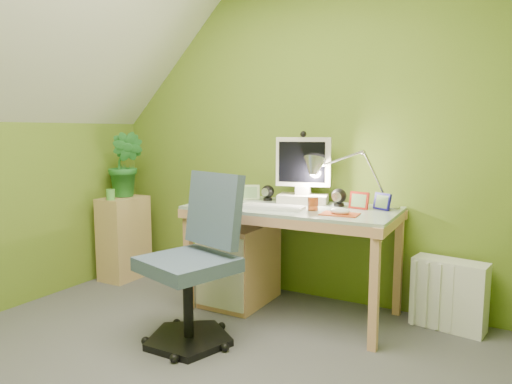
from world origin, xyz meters
The scene contains 20 objects.
wall_back centered at (0.00, 1.60, 1.20)m, with size 3.20×0.01×2.40m, color olive.
slope_ceiling centered at (-1.00, 0.00, 1.85)m, with size 1.10×3.20×1.10m, color white.
desk centered at (0.15, 1.23, 0.37)m, with size 1.37×0.69×0.74m, color tan, non-canonical shape.
monitor centered at (0.15, 1.41, 1.02)m, with size 0.42×0.24×0.57m, color beige, non-canonical shape.
speaker_left centered at (-0.12, 1.39, 0.79)m, with size 0.09×0.09×0.11m, color black, non-canonical shape.
speaker_right centered at (0.42, 1.39, 0.80)m, with size 0.10×0.10×0.12m, color black, non-canonical shape.
keyboard centered at (0.07, 1.09, 0.75)m, with size 0.42×0.13×0.02m, color white.
mousepad centered at (0.53, 1.09, 0.74)m, with size 0.22×0.16×0.01m, color #BA451D.
mouse centered at (0.53, 1.09, 0.76)m, with size 0.12×0.08×0.04m, color white.
amber_tumbler centered at (0.33, 1.15, 0.78)m, with size 0.07×0.07×0.09m, color brown.
candle_cluster centered at (-0.45, 1.24, 0.80)m, with size 0.17×0.14×0.12m, color #B5320F, non-canonical shape.
photo_frame_red centered at (0.57, 1.35, 0.79)m, with size 0.13×0.02×0.11m, color red.
photo_frame_blue centered at (0.71, 1.39, 0.79)m, with size 0.13×0.02×0.11m, color navy.
photo_frame_green centered at (-0.25, 1.37, 0.79)m, with size 0.13×0.02×0.11m, color #AFCA8B.
desk_lamp centered at (0.60, 1.41, 1.01)m, with size 0.51×0.22×0.55m, color silver, non-canonical shape.
side_ledge centered at (-1.40, 1.23, 0.34)m, with size 0.26×0.39×0.69m, color tan.
potted_plant centered at (-1.40, 1.28, 0.96)m, with size 0.30×0.24×0.54m, color #26742D.
green_cup centered at (-1.38, 1.08, 0.73)m, with size 0.07×0.07×0.09m, color #56A444.
task_chair centered at (-0.17, 0.50, 0.49)m, with size 0.55×0.55×0.99m, color #42546C, non-canonical shape.
radiator centered at (1.13, 1.46, 0.22)m, with size 0.44×0.18×0.44m, color white.
Camera 1 is at (1.45, -1.62, 1.24)m, focal length 33.00 mm.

